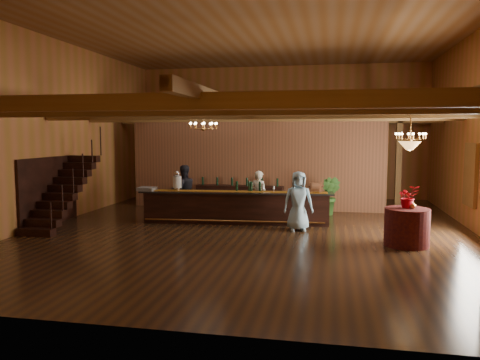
% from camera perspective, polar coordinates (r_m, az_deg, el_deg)
% --- Properties ---
extents(floor, '(14.00, 14.00, 0.00)m').
position_cam_1_polar(floor, '(13.30, 1.56, -5.96)').
color(floor, '#3D2412').
rests_on(floor, ground).
extents(ceiling, '(14.00, 14.00, 0.00)m').
position_cam_1_polar(ceiling, '(13.33, 1.63, 17.89)').
color(ceiling, brown).
rests_on(ceiling, wall_back).
extents(wall_back, '(12.00, 0.10, 5.50)m').
position_cam_1_polar(wall_back, '(19.96, 4.91, 5.85)').
color(wall_back, '#AF6438').
rests_on(wall_back, floor).
extents(wall_front, '(12.00, 0.10, 5.50)m').
position_cam_1_polar(wall_front, '(6.23, -9.10, 6.24)').
color(wall_front, '#AF6438').
rests_on(wall_front, floor).
extents(wall_left, '(0.10, 14.00, 5.50)m').
position_cam_1_polar(wall_left, '(15.21, -21.43, 5.54)').
color(wall_left, '#AF6438').
rests_on(wall_left, floor).
extents(beam_grid, '(11.90, 13.90, 0.39)m').
position_cam_1_polar(beam_grid, '(13.54, 1.96, 8.04)').
color(beam_grid, brown).
rests_on(beam_grid, wall_left).
extents(support_posts, '(9.20, 10.20, 3.20)m').
position_cam_1_polar(support_posts, '(12.58, 1.21, 0.74)').
color(support_posts, brown).
rests_on(support_posts, floor).
extents(partition_wall, '(9.00, 0.18, 3.10)m').
position_cam_1_polar(partition_wall, '(16.60, 1.86, 1.76)').
color(partition_wall, brown).
rests_on(partition_wall, floor).
extents(window_right_back, '(0.12, 1.05, 1.75)m').
position_cam_1_polar(window_right_back, '(14.41, 26.34, 0.58)').
color(window_right_back, white).
rests_on(window_right_back, wall_right).
extents(staircase, '(1.00, 2.80, 2.00)m').
position_cam_1_polar(staircase, '(14.39, -20.90, -1.41)').
color(staircase, black).
rests_on(staircase, floor).
extents(backroom_boxes, '(4.10, 0.60, 1.10)m').
position_cam_1_polar(backroom_boxes, '(18.63, 3.46, -0.97)').
color(backroom_boxes, black).
rests_on(backroom_boxes, floor).
extents(tasting_bar, '(5.81, 1.18, 0.97)m').
position_cam_1_polar(tasting_bar, '(14.01, -0.53, -3.33)').
color(tasting_bar, black).
rests_on(tasting_bar, floor).
extents(beverage_dispenser, '(0.26, 0.26, 0.60)m').
position_cam_1_polar(beverage_dispenser, '(14.29, -7.67, -0.13)').
color(beverage_dispenser, silver).
rests_on(beverage_dispenser, tasting_bar).
extents(glass_rack_tray, '(0.50, 0.50, 0.10)m').
position_cam_1_polar(glass_rack_tray, '(14.48, -11.27, -1.06)').
color(glass_rack_tray, gray).
rests_on(glass_rack_tray, tasting_bar).
extents(raffle_drum, '(0.34, 0.24, 0.30)m').
position_cam_1_polar(raffle_drum, '(13.79, 9.20, -0.83)').
color(raffle_drum, brown).
rests_on(raffle_drum, tasting_bar).
extents(bar_bottle_0, '(0.07, 0.07, 0.30)m').
position_cam_1_polar(bar_bottle_0, '(14.03, -0.40, -0.75)').
color(bar_bottle_0, black).
rests_on(bar_bottle_0, tasting_bar).
extents(bar_bottle_1, '(0.07, 0.07, 0.30)m').
position_cam_1_polar(bar_bottle_1, '(13.99, 1.15, -0.77)').
color(bar_bottle_1, black).
rests_on(bar_bottle_1, tasting_bar).
extents(bar_bottle_2, '(0.07, 0.07, 0.30)m').
position_cam_1_polar(bar_bottle_2, '(13.99, 1.38, -0.77)').
color(bar_bottle_2, black).
rests_on(bar_bottle_2, tasting_bar).
extents(bar_bottle_3, '(0.07, 0.07, 0.30)m').
position_cam_1_polar(bar_bottle_3, '(13.97, 2.44, -0.78)').
color(bar_bottle_3, black).
rests_on(bar_bottle_3, tasting_bar).
extents(backbar_shelf, '(3.09, 0.61, 0.86)m').
position_cam_1_polar(backbar_shelf, '(16.46, -0.06, -2.18)').
color(backbar_shelf, black).
rests_on(backbar_shelf, floor).
extents(round_table, '(1.05, 1.05, 0.91)m').
position_cam_1_polar(round_table, '(11.91, 19.66, -5.44)').
color(round_table, '#5F1B11').
rests_on(round_table, floor).
extents(chandelier_left, '(0.80, 0.80, 0.44)m').
position_cam_1_polar(chandelier_left, '(13.45, -4.50, 6.64)').
color(chandelier_left, '#B77B3A').
rests_on(chandelier_left, beam_grid).
extents(chandelier_right, '(0.80, 0.80, 0.73)m').
position_cam_1_polar(chandelier_right, '(13.64, 20.09, 5.09)').
color(chandelier_right, '#B77B3A').
rests_on(chandelier_right, beam_grid).
extents(pendant_lamp, '(0.52, 0.52, 0.90)m').
position_cam_1_polar(pendant_lamp, '(11.71, 19.98, 3.97)').
color(pendant_lamp, '#B77B3A').
rests_on(pendant_lamp, beam_grid).
extents(bartender, '(0.65, 0.53, 1.54)m').
position_cam_1_polar(bartender, '(14.58, 2.31, -1.86)').
color(bartender, white).
rests_on(bartender, floor).
extents(staff_second, '(1.03, 0.99, 1.68)m').
position_cam_1_polar(staff_second, '(15.16, -6.89, -1.35)').
color(staff_second, '#22232D').
rests_on(staff_second, floor).
extents(guest, '(0.89, 0.66, 1.65)m').
position_cam_1_polar(guest, '(12.99, 7.12, -2.57)').
color(guest, '#A1D0EA').
rests_on(guest, floor).
extents(floor_plant, '(0.87, 0.79, 1.29)m').
position_cam_1_polar(floor_plant, '(15.67, 10.82, -1.90)').
color(floor_plant, '#2C581E').
rests_on(floor_plant, floor).
extents(table_flowers, '(0.59, 0.55, 0.55)m').
position_cam_1_polar(table_flowers, '(11.86, 19.80, -1.93)').
color(table_flowers, '#B50617').
rests_on(table_flowers, round_table).
extents(table_vase, '(0.17, 0.17, 0.30)m').
position_cam_1_polar(table_vase, '(11.84, 20.24, -2.57)').
color(table_vase, '#B77B3A').
rests_on(table_vase, round_table).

